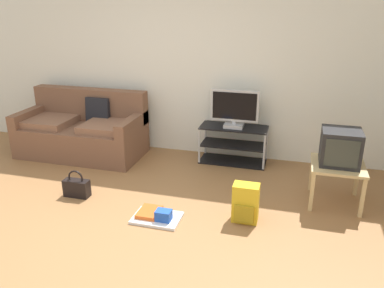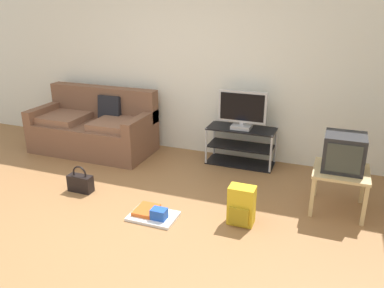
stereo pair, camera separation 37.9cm
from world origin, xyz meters
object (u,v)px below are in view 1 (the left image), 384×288
(flat_tv, at_px, (234,109))
(tv_stand, at_px, (233,144))
(side_table, at_px, (337,170))
(crt_tv, at_px, (340,147))
(floor_tray, at_px, (156,216))
(backpack, at_px, (246,203))
(couch, at_px, (83,131))
(handbag, at_px, (77,187))

(flat_tv, bearing_deg, tv_stand, 90.00)
(side_table, height_order, crt_tv, crt_tv)
(side_table, relative_size, floor_tray, 1.15)
(side_table, xyz_separation_m, backpack, (-0.91, -0.65, -0.20))
(flat_tv, xyz_separation_m, backpack, (0.39, -1.50, -0.58))
(couch, bearing_deg, side_table, -9.84)
(backpack, height_order, floor_tray, backpack)
(couch, relative_size, side_table, 3.14)
(flat_tv, relative_size, floor_tray, 1.32)
(floor_tray, bearing_deg, backpack, 14.21)
(couch, bearing_deg, tv_stand, 6.86)
(side_table, bearing_deg, flat_tv, 146.98)
(flat_tv, bearing_deg, floor_tray, -106.25)
(couch, height_order, handbag, couch)
(flat_tv, relative_size, handbag, 1.99)
(tv_stand, bearing_deg, crt_tv, -33.21)
(flat_tv, relative_size, backpack, 1.59)
(side_table, distance_m, crt_tv, 0.26)
(couch, distance_m, handbag, 1.41)
(backpack, xyz_separation_m, handbag, (-1.97, 0.01, -0.09))
(tv_stand, bearing_deg, couch, -173.14)
(couch, distance_m, crt_tv, 3.57)
(backpack, relative_size, floor_tray, 0.83)
(tv_stand, height_order, flat_tv, flat_tv)
(handbag, bearing_deg, crt_tv, 12.87)
(couch, xyz_separation_m, backpack, (2.59, -1.26, -0.14))
(side_table, bearing_deg, floor_tray, -154.09)
(side_table, bearing_deg, handbag, -167.43)
(backpack, bearing_deg, crt_tv, 20.07)
(flat_tv, bearing_deg, side_table, -33.02)
(crt_tv, xyz_separation_m, handbag, (-2.88, -0.66, -0.55))
(tv_stand, relative_size, side_table, 1.63)
(crt_tv, bearing_deg, backpack, -143.78)
(backpack, distance_m, handbag, 1.97)
(backpack, bearing_deg, side_table, 19.41)
(crt_tv, bearing_deg, side_table, -90.00)
(floor_tray, bearing_deg, crt_tv, 26.32)
(side_table, bearing_deg, crt_tv, 90.00)
(flat_tv, relative_size, crt_tv, 1.58)
(tv_stand, xyz_separation_m, crt_tv, (1.31, -0.86, 0.40))
(backpack, height_order, handbag, backpack)
(side_table, height_order, handbag, side_table)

